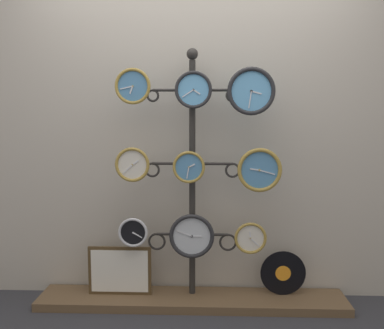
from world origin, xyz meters
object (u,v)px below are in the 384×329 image
at_px(clock_top_left, 133,86).
at_px(vinyl_record, 283,273).
at_px(clock_top_center, 193,90).
at_px(clock_bottom_right, 251,238).
at_px(clock_bottom_left, 133,232).
at_px(clock_middle_right, 260,170).
at_px(clock_middle_left, 132,165).
at_px(clock_middle_center, 189,167).
at_px(picture_frame, 120,271).
at_px(clock_top_right, 251,91).
at_px(clock_bottom_center, 192,236).
at_px(display_stand, 192,207).

xyz_separation_m(clock_top_left, vinyl_record, (1.05, 0.10, -1.32)).
xyz_separation_m(clock_top_center, clock_bottom_right, (0.40, 0.01, -1.03)).
height_order(clock_bottom_left, clock_bottom_right, clock_bottom_left).
bearing_deg(clock_middle_right, clock_top_left, -179.53).
distance_m(clock_middle_left, clock_bottom_left, 0.48).
xyz_separation_m(clock_top_left, clock_bottom_left, (-0.02, 0.02, -1.01)).
xyz_separation_m(clock_middle_center, clock_bottom_right, (0.43, 0.01, -0.50)).
bearing_deg(clock_middle_center, clock_middle_left, -178.14).
xyz_separation_m(clock_top_left, picture_frame, (-0.13, 0.07, -1.31)).
bearing_deg(clock_middle_right, clock_middle_center, 177.24).
relative_size(clock_top_right, clock_bottom_center, 1.02).
bearing_deg(clock_middle_right, clock_middle_left, 179.30).
xyz_separation_m(clock_middle_center, vinyl_record, (0.68, 0.07, -0.78)).
bearing_deg(clock_middle_right, vinyl_record, 26.47).
xyz_separation_m(display_stand, picture_frame, (-0.52, -0.05, -0.46)).
height_order(clock_middle_right, clock_bottom_right, clock_middle_right).
relative_size(clock_top_right, vinyl_record, 0.99).
bearing_deg(clock_middle_left, vinyl_record, 4.57).
distance_m(clock_middle_left, vinyl_record, 1.33).
bearing_deg(clock_top_center, clock_middle_left, -178.24).
distance_m(clock_top_center, vinyl_record, 1.45).
bearing_deg(display_stand, clock_bottom_center, -88.16).
bearing_deg(picture_frame, clock_top_right, -3.80).
height_order(clock_top_center, clock_bottom_center, clock_top_center).
distance_m(clock_top_left, clock_middle_right, 1.03).
xyz_separation_m(clock_top_center, clock_middle_center, (-0.03, -0.00, -0.53)).
bearing_deg(clock_bottom_right, clock_middle_center, -179.26).
xyz_separation_m(clock_top_left, clock_top_right, (0.79, 0.01, -0.03)).
distance_m(clock_top_right, picture_frame, 1.58).
xyz_separation_m(clock_top_left, clock_bottom_right, (0.81, 0.04, -1.05)).
bearing_deg(clock_middle_center, clock_top_left, -175.37).
relative_size(display_stand, clock_top_right, 5.64).
relative_size(clock_top_right, clock_bottom_left, 1.54).
bearing_deg(vinyl_record, clock_top_center, -173.61).
bearing_deg(clock_middle_right, clock_top_right, 179.56).
distance_m(clock_top_center, clock_bottom_left, 1.07).
height_order(clock_middle_left, clock_middle_right, same).
xyz_separation_m(clock_top_right, clock_bottom_center, (-0.40, 0.01, -1.00)).
height_order(clock_top_left, picture_frame, clock_top_left).
height_order(clock_top_right, vinyl_record, clock_top_right).
xyz_separation_m(display_stand, clock_top_left, (-0.40, -0.11, 0.85)).
bearing_deg(clock_bottom_center, clock_middle_center, 160.22).
bearing_deg(clock_bottom_left, clock_middle_center, 1.97).
relative_size(clock_top_right, clock_bottom_right, 1.42).
distance_m(clock_middle_center, clock_bottom_left, 0.61).
height_order(clock_top_center, clock_middle_left, clock_top_center).
distance_m(clock_top_right, vinyl_record, 1.32).
xyz_separation_m(clock_bottom_right, picture_frame, (-0.93, 0.03, -0.26)).
height_order(clock_bottom_right, picture_frame, clock_bottom_right).
relative_size(clock_middle_right, clock_bottom_center, 0.96).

